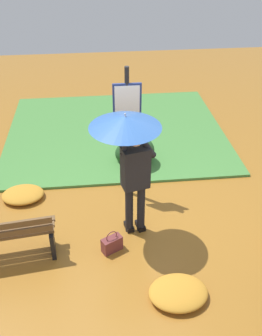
{
  "coord_description": "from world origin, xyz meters",
  "views": [
    {
      "loc": [
        0.44,
        4.52,
        4.16
      ],
      "look_at": [
        -0.08,
        -0.32,
        0.85
      ],
      "focal_mm": 40.5,
      "sensor_mm": 36.0,
      "label": 1
    }
  ],
  "objects_px": {
    "person_with_umbrella": "(130,146)",
    "park_bench": "(4,236)",
    "info_sign_post": "(127,120)",
    "handbag": "(112,244)"
  },
  "relations": [
    {
      "from": "person_with_umbrella",
      "to": "handbag",
      "type": "xyz_separation_m",
      "value": [
        0.31,
        0.39,
        -1.42
      ]
    },
    {
      "from": "person_with_umbrella",
      "to": "park_bench",
      "type": "bearing_deg",
      "value": 11.15
    },
    {
      "from": "person_with_umbrella",
      "to": "info_sign_post",
      "type": "bearing_deg",
      "value": -93.52
    },
    {
      "from": "info_sign_post",
      "to": "park_bench",
      "type": "bearing_deg",
      "value": 35.44
    },
    {
      "from": "person_with_umbrella",
      "to": "park_bench",
      "type": "relative_size",
      "value": 1.46
    },
    {
      "from": "info_sign_post",
      "to": "park_bench",
      "type": "relative_size",
      "value": 1.64
    },
    {
      "from": "person_with_umbrella",
      "to": "park_bench",
      "type": "xyz_separation_m",
      "value": [
        1.8,
        0.36,
        -1.15
      ]
    },
    {
      "from": "person_with_umbrella",
      "to": "info_sign_post",
      "type": "distance_m",
      "value": 0.98
    },
    {
      "from": "info_sign_post",
      "to": "handbag",
      "type": "bearing_deg",
      "value": 74.93
    },
    {
      "from": "park_bench",
      "to": "person_with_umbrella",
      "type": "bearing_deg",
      "value": -168.85
    }
  ]
}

